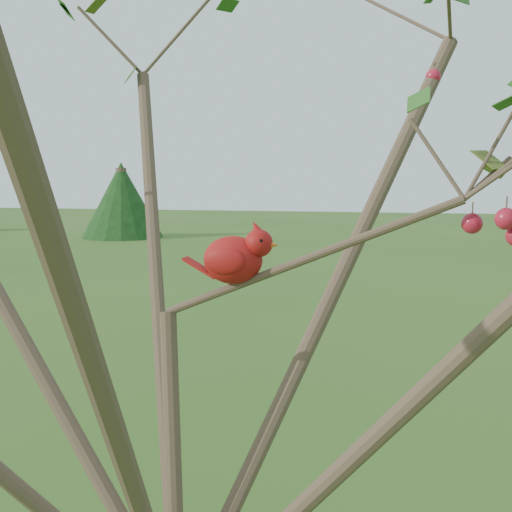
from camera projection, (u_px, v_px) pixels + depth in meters
The scene contains 3 objects.
crabapple_tree at pixel (180, 239), 1.23m from camera, with size 2.35×2.05×2.95m.
cardinal at pixel (236, 257), 1.33m from camera, with size 0.21×0.11×0.15m.
distant_trees at pixel (273, 196), 24.04m from camera, with size 39.49×9.19×3.24m.
Camera 1 is at (0.45, -1.18, 2.24)m, focal length 45.00 mm.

